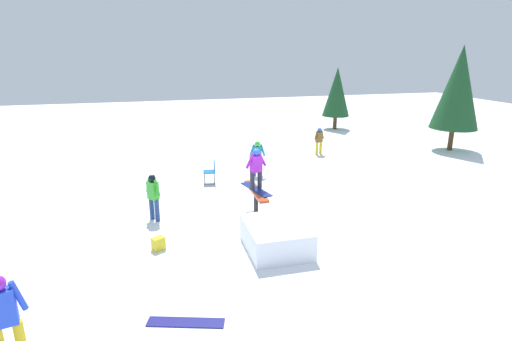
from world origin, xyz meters
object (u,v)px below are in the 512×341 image
(rail_feature, at_px, (256,195))
(loose_snowboard_navy, at_px, (186,322))
(bystander_brown, at_px, (319,140))
(pine_tree_near, at_px, (458,88))
(bystander_teal, at_px, (257,156))
(pine_tree_far, at_px, (337,92))
(folding_chair, at_px, (211,173))
(backpack_on_snow, at_px, (158,244))
(bystander_green, at_px, (153,195))
(bystander_blue, at_px, (5,317))
(main_rider_on_rail, at_px, (256,170))

(rail_feature, relative_size, loose_snowboard_navy, 1.30)
(bystander_brown, height_order, pine_tree_near, pine_tree_near)
(bystander_teal, height_order, loose_snowboard_navy, bystander_teal)
(bystander_teal, relative_size, pine_tree_far, 0.37)
(rail_feature, xyz_separation_m, folding_chair, (3.58, 0.84, -0.32))
(rail_feature, bearing_deg, pine_tree_near, -63.74)
(pine_tree_far, bearing_deg, rail_feature, 145.51)
(backpack_on_snow, relative_size, pine_tree_near, 0.07)
(bystander_teal, height_order, pine_tree_far, pine_tree_far)
(rail_feature, distance_m, pine_tree_far, 15.07)
(backpack_on_snow, relative_size, pine_tree_far, 0.09)
(bystander_green, bearing_deg, bystander_teal, 94.28)
(loose_snowboard_navy, bearing_deg, bystander_brown, 73.07)
(loose_snowboard_navy, relative_size, folding_chair, 1.64)
(bystander_brown, xyz_separation_m, bystander_blue, (-11.33, 10.19, 0.18))
(pine_tree_far, bearing_deg, folding_chair, 133.27)
(bystander_teal, relative_size, bystander_green, 1.00)
(bystander_blue, xyz_separation_m, folding_chair, (8.31, -4.46, -0.50))
(bystander_green, xyz_separation_m, backpack_on_snow, (-1.93, -0.05, -0.63))
(pine_tree_near, bearing_deg, pine_tree_far, 25.43)
(main_rider_on_rail, xyz_separation_m, bystander_teal, (4.08, -1.14, -0.71))
(bystander_teal, bearing_deg, pine_tree_near, 23.89)
(bystander_teal, bearing_deg, bystander_blue, -110.89)
(bystander_teal, relative_size, pine_tree_near, 0.28)
(bystander_brown, xyz_separation_m, backpack_on_snow, (-7.93, 7.81, -0.56))
(bystander_green, bearing_deg, loose_snowboard_navy, -30.80)
(bystander_brown, height_order, bystander_green, bystander_green)
(bystander_blue, bearing_deg, folding_chair, -131.95)
(bystander_brown, relative_size, bystander_blue, 0.80)
(bystander_teal, distance_m, loose_snowboard_navy, 9.26)
(backpack_on_snow, xyz_separation_m, pine_tree_far, (13.69, -11.41, 2.17))
(backpack_on_snow, bearing_deg, pine_tree_far, 21.58)
(rail_feature, height_order, pine_tree_near, pine_tree_near)
(pine_tree_far, bearing_deg, loose_snowboard_navy, 146.69)
(pine_tree_far, bearing_deg, bystander_brown, 148.00)
(main_rider_on_rail, relative_size, bystander_brown, 1.12)
(bystander_blue, relative_size, loose_snowboard_navy, 1.13)
(main_rider_on_rail, relative_size, folding_chair, 1.66)
(bystander_green, distance_m, bystander_blue, 5.82)
(bystander_blue, xyz_separation_m, pine_tree_far, (17.08, -13.78, 1.42))
(bystander_teal, bearing_deg, pine_tree_far, 63.61)
(rail_feature, distance_m, bystander_teal, 4.24)
(loose_snowboard_navy, relative_size, pine_tree_near, 0.28)
(bystander_green, bearing_deg, rail_feature, 42.56)
(bystander_brown, relative_size, backpack_on_snow, 3.84)
(bystander_blue, height_order, folding_chair, bystander_blue)
(rail_feature, bearing_deg, folding_chair, 13.46)
(bystander_brown, height_order, folding_chair, bystander_brown)
(loose_snowboard_navy, bearing_deg, bystander_green, 112.25)
(bystander_green, height_order, backpack_on_snow, bystander_green)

